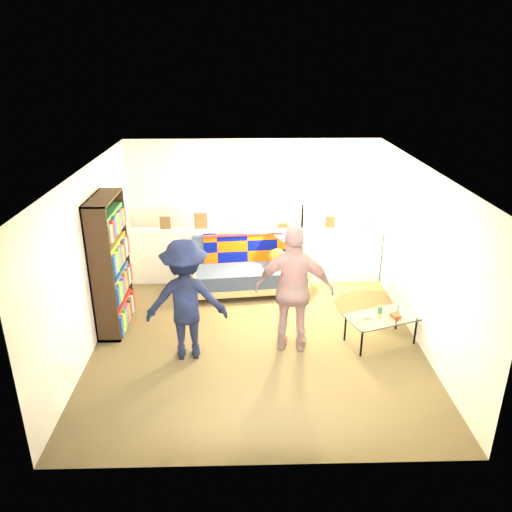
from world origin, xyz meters
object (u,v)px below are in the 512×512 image
Objects in this scene: futon_sofa at (250,268)px; bookshelf at (111,269)px; person_left at (186,300)px; floor_lamp at (303,227)px; coffee_table at (382,318)px; person_right at (294,290)px.

futon_sofa is 1.03× the size of bookshelf.
bookshelf is 1.20× the size of person_left.
floor_lamp is 0.98× the size of person_left.
floor_lamp is (2.87, 1.12, 0.22)m from bookshelf.
coffee_table is (3.80, -0.57, -0.55)m from bookshelf.
person_left is at bearing -131.56° from floor_lamp.
futon_sofa reaches higher than coffee_table.
coffee_table is at bearing -8.52° from bookshelf.
person_left reaches higher than floor_lamp.
futon_sofa is at bearing -116.80° from person_left.
floor_lamp is (0.87, -0.05, 0.75)m from futon_sofa.
futon_sofa is 2.50m from coffee_table.
person_right is (-1.24, -0.11, 0.51)m from coffee_table.
person_left reaches higher than futon_sofa.
bookshelf is 1.23× the size of floor_lamp.
floor_lamp reaches higher than coffee_table.
person_left is at bearing 14.61° from person_right.
floor_lamp is at bearing -3.52° from futon_sofa.
futon_sofa is at bearing -64.14° from person_right.
person_left is 0.93× the size of person_right.
bookshelf is at bearing -158.64° from floor_lamp.
futon_sofa is 2.21m from person_left.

